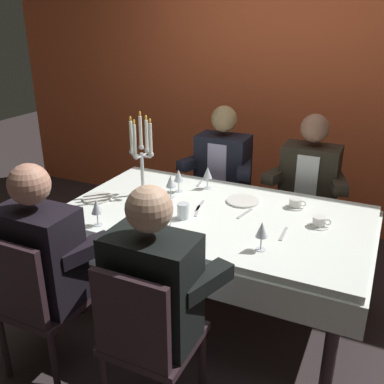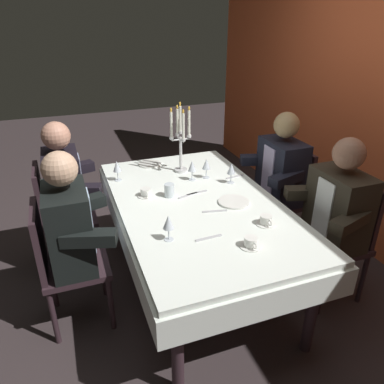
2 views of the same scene
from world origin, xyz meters
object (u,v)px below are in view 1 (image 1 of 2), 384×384
wine_glass_0 (179,176)px  seated_diner_2 (152,288)px  wine_glass_3 (171,182)px  wine_glass_4 (208,173)px  candelabra (142,156)px  coffee_cup_2 (161,223)px  seated_diner_0 (39,256)px  wine_glass_1 (97,207)px  water_tumbler_0 (183,211)px  coffee_cup_1 (295,204)px  dining_table (215,229)px  dinner_plate_0 (243,201)px  dinner_plate_1 (98,198)px  seated_diner_1 (223,166)px  seated_diner_3 (310,179)px  wine_glass_2 (262,231)px  coffee_cup_0 (319,222)px

wine_glass_0 → seated_diner_2: (0.42, -1.10, -0.12)m
wine_glass_3 → wine_glass_4: (0.16, 0.27, 0.00)m
candelabra → wine_glass_3: 0.26m
coffee_cup_2 → seated_diner_0: seated_diner_0 is taller
wine_glass_1 → water_tumbler_0: 0.52m
wine_glass_1 → coffee_cup_1: bearing=37.1°
coffee_cup_2 → coffee_cup_1: bearing=43.5°
dining_table → dinner_plate_0: dinner_plate_0 is taller
water_tumbler_0 → candelabra: bearing=151.6°
dinner_plate_1 → wine_glass_4: size_ratio=1.23×
coffee_cup_1 → seated_diner_1: 0.95m
dinner_plate_1 → coffee_cup_1: (1.25, 0.44, 0.02)m
seated_diner_2 → coffee_cup_1: bearing=71.6°
seated_diner_0 → seated_diner_2: (0.68, 0.00, 0.00)m
wine_glass_1 → coffee_cup_1: wine_glass_1 is taller
dinner_plate_1 → seated_diner_2: seated_diner_2 is taller
dinner_plate_0 → water_tumbler_0: 0.47m
dining_table → seated_diner_0: (-0.63, -0.89, 0.11)m
wine_glass_0 → wine_glass_3: same height
dining_table → candelabra: (-0.57, 0.07, 0.40)m
dining_table → seated_diner_3: (0.42, 0.89, 0.11)m
coffee_cup_1 → seated_diner_3: 0.59m
wine_glass_4 → seated_diner_0: seated_diner_0 is taller
dinner_plate_1 → coffee_cup_1: coffee_cup_1 is taller
coffee_cup_2 → seated_diner_2: size_ratio=0.11×
candelabra → seated_diner_3: candelabra is taller
wine_glass_1 → wine_glass_2: size_ratio=1.00×
seated_diner_0 → coffee_cup_2: bearing=53.1°
wine_glass_2 → water_tumbler_0: 0.58m
wine_glass_4 → wine_glass_2: bearing=-48.7°
wine_glass_4 → dining_table: bearing=-59.7°
water_tumbler_0 → coffee_cup_0: water_tumbler_0 is taller
seated_diner_3 → coffee_cup_0: bearing=-75.2°
seated_diner_0 → seated_diner_3: same height
dinner_plate_0 → water_tumbler_0: (-0.25, -0.40, 0.04)m
coffee_cup_0 → wine_glass_0: bearing=172.4°
wine_glass_0 → seated_diner_3: 1.04m
dinner_plate_0 → wine_glass_0: wine_glass_0 is taller
seated_diner_1 → seated_diner_2: 1.80m
dinner_plate_1 → wine_glass_1: bearing=-52.9°
dining_table → wine_glass_0: bearing=149.7°
dinner_plate_1 → wine_glass_1: size_ratio=1.23×
coffee_cup_1 → dining_table: bearing=-146.4°
coffee_cup_0 → candelabra: bearing=-179.3°
water_tumbler_0 → coffee_cup_0: bearing=17.6°
wine_glass_2 → seated_diner_2: seated_diner_2 is taller
dining_table → seated_diner_1: (-0.30, 0.89, 0.11)m
dinner_plate_1 → wine_glass_4: (0.60, 0.50, 0.11)m
wine_glass_1 → seated_diner_0: (-0.07, -0.42, -0.12)m
water_tumbler_0 → wine_glass_4: bearing=96.9°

